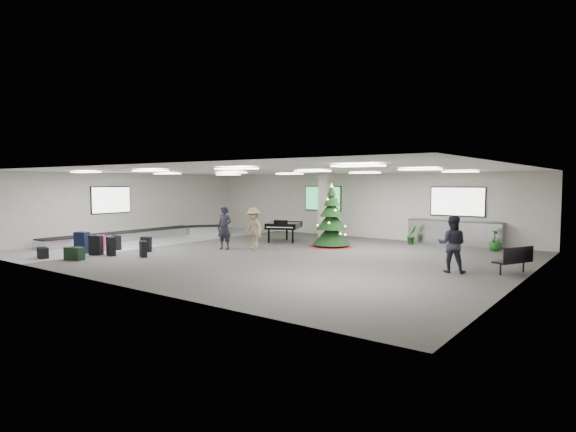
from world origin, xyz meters
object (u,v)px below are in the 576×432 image
Objects in this scene: bench at (516,258)px; traveler_a at (224,228)px; traveler_b at (254,228)px; potted_plant_left at (412,235)px; service_counter at (454,233)px; grand_piano at (284,226)px; potted_plant_right at (495,240)px; baggage_carousel at (142,235)px; traveler_bench at (452,244)px; christmas_tree at (331,225)px; pink_suitcase at (101,243)px.

traveler_a is (-10.73, -1.36, 0.42)m from bench.
potted_plant_left is at bearing 65.47° from traveler_b.
traveler_a reaches higher than service_counter.
potted_plant_right is (8.61, 2.63, -0.31)m from grand_piano.
potted_plant_left is at bearing 2.27° from grand_piano.
bench is at bearing 19.87° from traveler_b.
traveler_a is (-0.39, -3.48, 0.14)m from grand_piano.
baggage_carousel is 2.40× the size of service_counter.
service_counter is 1.82m from potted_plant_left.
traveler_bench is at bearing -7.13° from traveler_a.
service_counter is 5.45m from christmas_tree.
traveler_a is (3.49, 3.38, 0.56)m from pink_suitcase.
baggage_carousel is 4.34× the size of grand_piano.
traveler_bench is (9.12, 0.44, -0.01)m from traveler_a.
christmas_tree is at bearing 36.62° from traveler_a.
service_counter is 2.37× the size of traveler_b.
christmas_tree reaches higher than service_counter.
potted_plant_right is at bearing -7.60° from grand_piano.
traveler_bench reaches higher than service_counter.
bench is 9.84m from traveler_b.
traveler_a is 1.04× the size of traveler_b.
potted_plant_left is (4.62, 5.33, -0.44)m from traveler_b.
christmas_tree is 4.51m from traveler_a.
potted_plant_left is (-1.61, -0.84, -0.13)m from service_counter.
service_counter is at bearing 42.09° from christmas_tree.
baggage_carousel is at bearing 168.19° from traveler_a.
christmas_tree is at bearing 62.81° from pink_suitcase.
service_counter is 9.95m from traveler_a.
traveler_b reaches higher than service_counter.
bench is 0.79× the size of traveler_bench.
potted_plant_left is (-5.20, 4.73, -0.05)m from bench.
christmas_tree is 2.72m from grand_piano.
christmas_tree reaches higher than potted_plant_right.
service_counter is at bearing 27.67° from baggage_carousel.
traveler_b is (6.62, 0.56, 0.64)m from baggage_carousel.
service_counter is 6.62m from bench.
potted_plant_right is at bearing 0.47° from potted_plant_left.
baggage_carousel is 6.67m from traveler_b.
traveler_a is at bearing -124.34° from traveler_b.
potted_plant_right is at bearing 24.27° from traveler_a.
service_counter is 6.06× the size of pink_suitcase.
traveler_bench is (14.82, 0.25, 0.66)m from baggage_carousel.
pink_suitcase is at bearing -120.53° from traveler_b.
baggage_carousel is at bearing -160.68° from christmas_tree.
grand_piano is at bearing -166.63° from bench.
traveler_bench is at bearing -25.20° from christmas_tree.
potted_plant_left is (5.14, 2.61, -0.33)m from grand_piano.
potted_plant_right is (-0.12, 5.67, -0.44)m from traveler_bench.
traveler_b is (-9.81, -0.60, 0.39)m from bench.
grand_piano is 5.77m from potted_plant_left.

